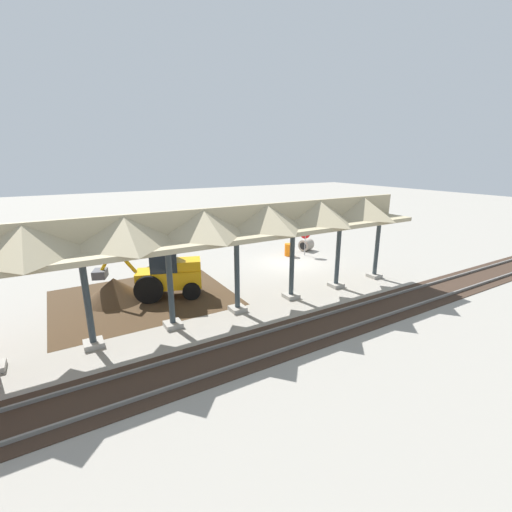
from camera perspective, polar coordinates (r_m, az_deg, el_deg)
ground_plane at (r=23.40m, az=5.43°, el=-1.17°), size 120.00×120.00×0.00m
dirt_work_zone at (r=18.53m, az=-18.23°, el=-6.62°), size 8.53×7.00×0.01m
platform_canopy at (r=14.96m, az=-3.32°, el=5.51°), size 19.69×3.20×4.90m
rail_tracks at (r=17.83m, az=21.27°, el=-7.73°), size 60.00×2.58×0.15m
stop_sign at (r=25.08m, az=8.21°, el=3.28°), size 0.73×0.27×2.00m
backhoe at (r=17.96m, az=-14.78°, el=-2.75°), size 5.22×2.87×2.82m
dirt_mound at (r=18.77m, az=-22.33°, el=-6.76°), size 5.78×5.78×2.31m
concrete_pipe at (r=26.67m, az=8.36°, el=1.85°), size 1.18×1.14×0.88m
traffic_barrel at (r=25.03m, az=5.43°, el=1.04°), size 0.56×0.56×0.90m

